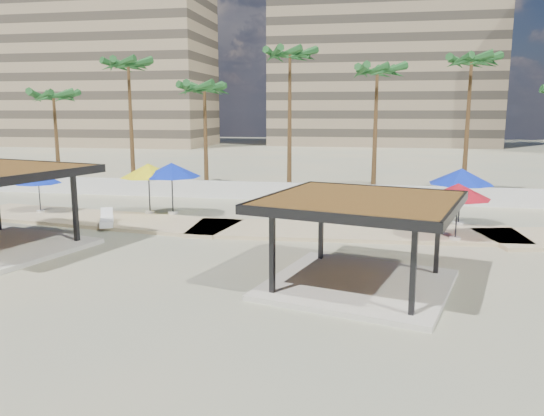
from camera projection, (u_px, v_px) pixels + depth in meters
The scene contains 20 objects.
ground at pixel (289, 273), 19.73m from camera, with size 200.00×200.00×0.00m, color tan.
promenade at pixel (352, 229), 26.76m from camera, with size 44.45×7.97×0.24m.
boundary_wall at pixel (327, 193), 35.08m from camera, with size 56.00×0.30×1.20m, color silver.
building_west at pixel (109, 55), 90.41m from camera, with size 34.00×16.00×32.40m.
building_mid at pixel (383, 62), 91.76m from camera, with size 38.00×16.00×30.40m.
pavilion_central at pixel (360, 234), 17.84m from camera, with size 7.51×7.51×3.11m.
umbrella_a at pixel (38, 178), 30.23m from camera, with size 3.30×3.30×2.31m.
umbrella_b at pixel (148, 171), 29.90m from camera, with size 3.73×3.73×2.84m.
umbrella_c at pixel (458, 191), 23.66m from camera, with size 3.17×3.17×2.59m.
umbrella_d at pixel (461, 176), 26.78m from camera, with size 4.33×4.33×2.90m.
umbrella_f at pixel (172, 170), 29.64m from camera, with size 4.28×4.28×2.91m.
lounger_a at pixel (107, 221), 27.24m from camera, with size 1.43×2.03×0.74m.
lounger_b at pixel (346, 217), 28.19m from camera, with size 0.94×2.32×0.86m.
lounger_c at pixel (429, 220), 27.41m from camera, with size 1.37×2.29×0.82m.
palm_a at pixel (54, 99), 40.05m from camera, with size 3.00×3.00×7.90m.
palm_b at pixel (128, 70), 38.95m from camera, with size 3.00×3.00×10.13m.
palm_c at pixel (205, 92), 37.57m from camera, with size 3.00×3.00×8.35m.
palm_d at pixel (290, 60), 36.84m from camera, with size 3.00×3.00×10.65m.
palm_e at pixel (377, 76), 35.46m from camera, with size 3.00×3.00×9.42m.
palm_f at pixel (471, 66), 34.45m from camera, with size 3.00×3.00×10.00m.
Camera 1 is at (2.92, -18.75, 5.95)m, focal length 35.00 mm.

